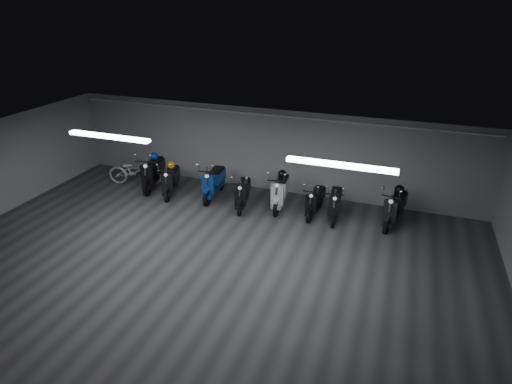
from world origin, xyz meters
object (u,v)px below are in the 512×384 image
(scooter_3, at_px, (170,176))
(helmet_0, at_px, (171,165))
(helmet_2, at_px, (399,190))
(helmet_1, at_px, (154,156))
(helmet_3, at_px, (282,174))
(scooter_5, at_px, (243,189))
(scooter_7, at_px, (315,196))
(scooter_4, at_px, (214,177))
(scooter_6, at_px, (280,186))
(scooter_8, at_px, (336,199))
(scooter_9, at_px, (395,203))
(bicycle, at_px, (135,168))
(scooter_1, at_px, (152,168))

(scooter_3, height_order, helmet_0, scooter_3)
(helmet_0, xyz_separation_m, helmet_2, (7.24, 0.37, 0.07))
(helmet_1, height_order, helmet_3, helmet_1)
(scooter_5, relative_size, helmet_3, 6.37)
(helmet_0, bearing_deg, scooter_7, -0.80)
(scooter_4, bearing_deg, scooter_3, -173.63)
(scooter_6, distance_m, helmet_2, 3.50)
(helmet_0, bearing_deg, scooter_5, -6.89)
(scooter_8, distance_m, helmet_0, 5.52)
(scooter_4, relative_size, helmet_3, 7.08)
(helmet_1, relative_size, helmet_2, 0.95)
(scooter_6, relative_size, helmet_0, 7.85)
(scooter_7, relative_size, scooter_9, 0.87)
(scooter_4, bearing_deg, scooter_8, -5.32)
(scooter_9, bearing_deg, scooter_5, -161.57)
(helmet_0, bearing_deg, scooter_4, 1.08)
(helmet_0, bearing_deg, helmet_1, 160.26)
(helmet_0, relative_size, helmet_2, 0.86)
(scooter_4, relative_size, scooter_8, 1.12)
(scooter_6, height_order, helmet_0, scooter_6)
(scooter_3, xyz_separation_m, scooter_9, (7.11, 0.35, 0.04))
(helmet_2, bearing_deg, scooter_3, -175.18)
(scooter_6, relative_size, helmet_2, 6.72)
(scooter_9, xyz_separation_m, bicycle, (-8.72, -0.04, -0.09))
(helmet_3, bearing_deg, bicycle, -177.03)
(scooter_8, bearing_deg, scooter_5, 179.78)
(scooter_3, distance_m, helmet_2, 7.20)
(helmet_0, bearing_deg, helmet_3, 5.31)
(helmet_1, bearing_deg, helmet_2, 0.50)
(scooter_3, relative_size, scooter_6, 0.93)
(scooter_1, height_order, scooter_8, scooter_1)
(scooter_1, xyz_separation_m, helmet_2, (8.01, 0.34, 0.27))
(scooter_5, bearing_deg, helmet_0, 161.20)
(scooter_9, bearing_deg, scooter_8, -161.11)
(helmet_1, distance_m, helmet_3, 4.57)
(bicycle, relative_size, helmet_3, 6.99)
(helmet_3, bearing_deg, scooter_3, -170.95)
(bicycle, distance_m, helmet_0, 1.57)
(scooter_6, distance_m, helmet_1, 4.61)
(helmet_0, bearing_deg, bicycle, 177.22)
(scooter_1, distance_m, scooter_8, 6.29)
(scooter_5, height_order, scooter_9, scooter_9)
(helmet_1, height_order, helmet_2, helmet_1)
(scooter_4, bearing_deg, helmet_2, -0.63)
(scooter_4, distance_m, helmet_3, 2.26)
(scooter_1, bearing_deg, scooter_5, -17.84)
(scooter_6, xyz_separation_m, helmet_3, (-0.03, 0.26, 0.30))
(scooter_7, xyz_separation_m, scooter_8, (0.60, 0.01, 0.02))
(scooter_7, bearing_deg, scooter_6, 176.38)
(helmet_2, bearing_deg, bicycle, -178.09)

